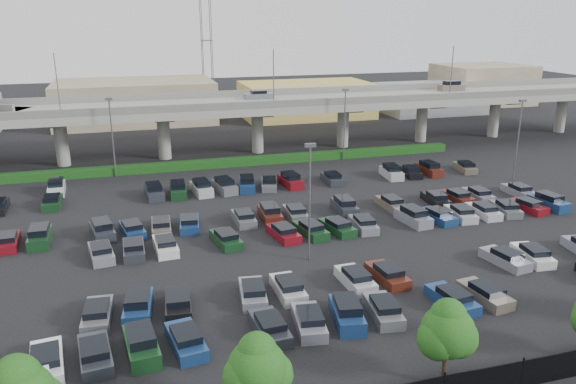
% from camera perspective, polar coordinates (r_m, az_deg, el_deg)
% --- Properties ---
extents(ground, '(280.00, 280.00, 0.00)m').
position_cam_1_polar(ground, '(56.03, -0.46, -3.64)').
color(ground, black).
extents(overpass, '(150.00, 13.00, 15.80)m').
position_cam_1_polar(overpass, '(84.52, -6.63, 8.40)').
color(overpass, gray).
rests_on(overpass, ground).
extents(hedge, '(66.00, 1.60, 1.10)m').
position_cam_1_polar(hedge, '(79.08, -5.45, 3.05)').
color(hedge, '#113C12').
rests_on(hedge, ground).
extents(tree_row, '(65.07, 3.66, 5.94)m').
position_cam_1_polar(tree_row, '(32.68, 14.07, -13.85)').
color(tree_row, '#332316').
rests_on(tree_row, ground).
extents(parked_cars, '(62.92, 41.56, 1.67)m').
position_cam_1_polar(parked_cars, '(53.08, 1.28, -4.17)').
color(parked_cars, silver).
rests_on(parked_cars, ground).
extents(light_poles, '(66.90, 48.38, 10.30)m').
position_cam_1_polar(light_poles, '(55.04, -5.18, 2.73)').
color(light_poles, '#54545A').
rests_on(light_poles, ground).
extents(distant_buildings, '(138.00, 24.00, 9.00)m').
position_cam_1_polar(distant_buildings, '(116.36, -3.00, 9.39)').
color(distant_buildings, slate).
rests_on(distant_buildings, ground).
extents(comm_tower, '(2.40, 2.40, 30.00)m').
position_cam_1_polar(comm_tower, '(125.66, -8.29, 15.28)').
color(comm_tower, '#54545A').
rests_on(comm_tower, ground).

